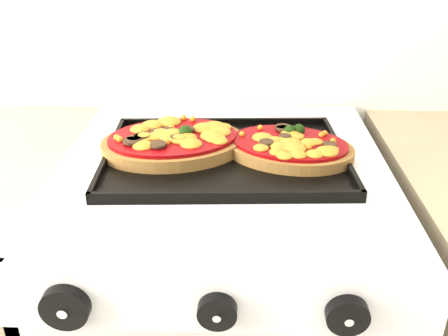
{
  "coord_description": "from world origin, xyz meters",
  "views": [
    {
      "loc": [
        0.01,
        0.88,
        1.3
      ],
      "look_at": [
        -0.02,
        1.65,
        0.92
      ],
      "focal_mm": 40.0,
      "sensor_mm": 36.0,
      "label": 1
    }
  ],
  "objects": [
    {
      "name": "knob_center",
      "position": [
        -0.02,
        1.37,
        0.85
      ],
      "size": [
        0.05,
        0.02,
        0.05
      ],
      "primitive_type": "cylinder",
      "rotation": [
        1.57,
        0.0,
        0.0
      ],
      "color": "black",
      "rests_on": "control_panel"
    },
    {
      "name": "control_panel",
      "position": [
        -0.02,
        1.39,
        0.85
      ],
      "size": [
        0.6,
        0.02,
        0.09
      ],
      "primitive_type": "cube",
      "color": "silver",
      "rests_on": "stove"
    },
    {
      "name": "baking_tray",
      "position": [
        -0.02,
        1.7,
        0.92
      ],
      "size": [
        0.44,
        0.34,
        0.02
      ],
      "primitive_type": "cube",
      "rotation": [
        0.0,
        0.0,
        0.05
      ],
      "color": "black",
      "rests_on": "stove"
    },
    {
      "name": "knob_left",
      "position": [
        -0.21,
        1.37,
        0.85
      ],
      "size": [
        0.06,
        0.02,
        0.06
      ],
      "primitive_type": "cylinder",
      "rotation": [
        1.57,
        0.0,
        0.0
      ],
      "color": "black",
      "rests_on": "control_panel"
    },
    {
      "name": "pizza_left",
      "position": [
        -0.11,
        1.72,
        0.94
      ],
      "size": [
        0.3,
        0.25,
        0.04
      ],
      "primitive_type": null,
      "rotation": [
        0.0,
        0.0,
        0.25
      ],
      "color": "brown",
      "rests_on": "baking_tray"
    },
    {
      "name": "pizza_right",
      "position": [
        0.1,
        1.71,
        0.94
      ],
      "size": [
        0.27,
        0.23,
        0.03
      ],
      "primitive_type": null,
      "rotation": [
        0.0,
        0.0,
        -0.29
      ],
      "color": "brown",
      "rests_on": "baking_tray"
    },
    {
      "name": "knob_right",
      "position": [
        0.15,
        1.37,
        0.85
      ],
      "size": [
        0.06,
        0.02,
        0.06
      ],
      "primitive_type": "cylinder",
      "rotation": [
        1.57,
        0.0,
        0.0
      ],
      "color": "black",
      "rests_on": "control_panel"
    }
  ]
}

